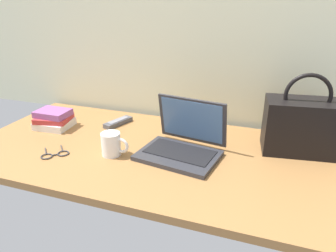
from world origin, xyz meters
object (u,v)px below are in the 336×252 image
(coffee_mug, at_px, (112,144))
(handbag, at_px, (303,125))
(laptop, at_px, (183,143))
(book_stack, at_px, (54,119))
(eyeglasses, at_px, (55,154))
(remote_control_near, at_px, (118,122))

(coffee_mug, xyz_separation_m, handbag, (0.71, 0.29, 0.07))
(laptop, bearing_deg, book_stack, 175.52)
(coffee_mug, distance_m, book_stack, 0.44)
(handbag, height_order, book_stack, handbag)
(laptop, relative_size, book_stack, 1.91)
(laptop, distance_m, handbag, 0.49)
(laptop, distance_m, book_stack, 0.68)
(laptop, distance_m, coffee_mug, 0.29)
(eyeglasses, bearing_deg, remote_control_near, 76.75)
(coffee_mug, relative_size, book_stack, 0.65)
(remote_control_near, relative_size, book_stack, 0.93)
(coffee_mug, height_order, handbag, handbag)
(coffee_mug, bearing_deg, laptop, 22.41)
(coffee_mug, xyz_separation_m, remote_control_near, (-0.13, 0.30, -0.04))
(laptop, relative_size, eyeglasses, 2.48)
(handbag, bearing_deg, coffee_mug, -158.19)
(remote_control_near, relative_size, eyeglasses, 1.21)
(handbag, bearing_deg, eyeglasses, -158.46)
(laptop, xyz_separation_m, eyeglasses, (-0.48, -0.19, -0.04))
(coffee_mug, height_order, book_stack, coffee_mug)
(handbag, distance_m, book_stack, 1.13)
(remote_control_near, distance_m, eyeglasses, 0.39)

